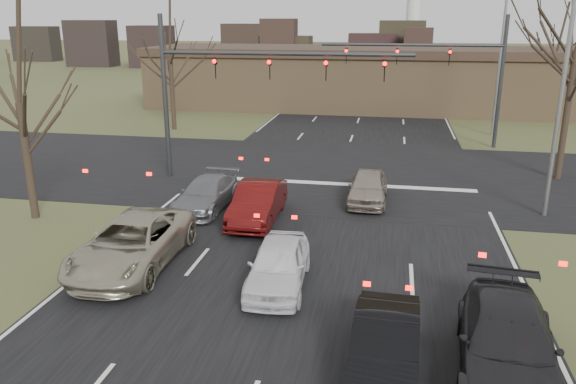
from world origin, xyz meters
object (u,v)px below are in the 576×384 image
Objects in this scene: streetlight_right_near at (559,78)px; streetlight_right_far at (498,52)px; car_black_hatch at (385,347)px; mast_arm_far at (454,65)px; car_white_sedan at (278,264)px; car_red_ahead at (258,202)px; mast_arm_near at (228,77)px; building at (387,78)px; car_grey_ahead at (207,194)px; car_silver_suv at (132,243)px; car_charcoal_sedan at (507,343)px; car_silver_ahead at (368,187)px.

streetlight_right_far is (0.50, 17.00, 0.00)m from streetlight_right_near.
streetlight_right_far is 30.20m from car_black_hatch.
mast_arm_far is 2.66× the size of car_white_sedan.
car_red_ahead is (-11.28, -2.69, -4.83)m from streetlight_right_near.
mast_arm_near reaches higher than car_red_ahead.
building is 15.75m from mast_arm_far.
building reaches higher than car_grey_ahead.
car_red_ahead is at bearing -166.57° from streetlight_right_near.
car_silver_suv is at bearing 153.78° from car_black_hatch.
car_charcoal_sedan is at bearing -32.05° from car_white_sedan.
car_silver_ahead is (6.97, -2.49, -4.38)m from mast_arm_near.
building is 39.70m from car_charcoal_sedan.
streetlight_right_near reaches higher than building.
car_silver_suv is at bearing -92.13° from car_grey_ahead.
car_silver_suv is at bearing -91.21° from mast_arm_near.
streetlight_right_near reaches higher than car_silver_ahead.
streetlight_right_near is at bearing 38.26° from car_white_sedan.
mast_arm_far is 18.42m from car_red_ahead.
streetlight_right_far is at bearing 43.89° from mast_arm_near.
streetlight_right_far is at bearing 65.64° from car_white_sedan.
car_black_hatch is (8.20, -4.40, -0.10)m from car_silver_suv.
streetlight_right_near is 2.17× the size of car_red_ahead.
mast_arm_far is 24.09m from car_silver_suv.
streetlight_right_far is 2.44× the size of car_silver_ahead.
car_charcoal_sedan is (10.92, -3.83, -0.04)m from car_silver_suv.
streetlight_right_near is at bearing 12.51° from car_red_ahead.
mast_arm_near is 14.38m from streetlight_right_near.
mast_arm_near is 6.42m from car_grey_ahead.
car_black_hatch is 0.92× the size of car_red_ahead.
car_red_ahead is (2.77, -5.69, -4.31)m from mast_arm_near.
car_red_ahead is (-5.21, 9.37, 0.06)m from car_black_hatch.
car_charcoal_sedan is (5.97, -3.31, 0.06)m from car_white_sedan.
mast_arm_far is at bearing 70.99° from car_silver_ahead.
mast_arm_far is (4.18, -15.00, 2.35)m from building.
mast_arm_far is 1.11× the size of streetlight_right_far.
mast_arm_near is 15.17m from mast_arm_far.
car_silver_suv is 6.04m from car_grey_ahead.
mast_arm_far reaches higher than building.
car_silver_ahead is at bearing 113.12° from car_charcoal_sedan.
streetlight_right_near is 14.72m from car_grey_ahead.
car_charcoal_sedan is (2.72, 0.56, 0.07)m from car_black_hatch.
mast_arm_far is at bearing 101.47° from streetlight_right_near.
car_silver_suv is at bearing 166.56° from car_charcoal_sedan.
car_silver_suv is at bearing -101.81° from building.
building is at bearing 103.69° from streetlight_right_near.
car_red_ahead is at bearing 58.23° from car_silver_suv.
streetlight_right_far is at bearing 88.20° from car_charcoal_sedan.
mast_arm_near is at bearing 132.32° from car_charcoal_sedan.
car_grey_ahead is at bearing -127.23° from mast_arm_far.
streetlight_right_near is (6.82, -28.00, 2.92)m from building.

